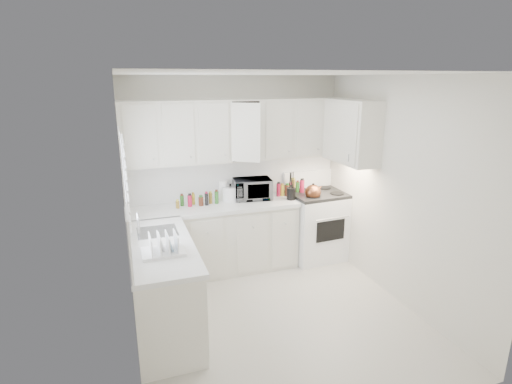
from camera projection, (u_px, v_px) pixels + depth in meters
name	position (u px, v px, depth m)	size (l,w,h in m)	color
floor	(276.00, 315.00, 4.50)	(3.20, 3.20, 0.00)	#B8B4A8
ceiling	(280.00, 74.00, 3.80)	(3.20, 3.20, 0.00)	white
wall_back	(235.00, 172.00, 5.61)	(3.00, 3.00, 0.00)	beige
wall_front	(368.00, 273.00, 2.69)	(3.00, 3.00, 0.00)	beige
wall_left	(126.00, 221.00, 3.68)	(3.20, 3.20, 0.00)	beige
wall_right	(399.00, 192.00, 4.62)	(3.20, 3.20, 0.00)	beige
window_blinds	(125.00, 185.00, 3.94)	(0.06, 0.96, 1.06)	white
lower_cabinets_back	(214.00, 240.00, 5.44)	(2.22, 0.60, 0.90)	beige
lower_cabinets_left	(163.00, 288.00, 4.19)	(0.60, 1.60, 0.90)	beige
countertop_back	(214.00, 207.00, 5.30)	(2.24, 0.64, 0.05)	silver
countertop_left	(161.00, 246.00, 4.06)	(0.64, 1.62, 0.05)	silver
backsplash_back	(235.00, 177.00, 5.62)	(2.98, 0.02, 0.55)	silver
backsplash_left	(127.00, 221.00, 3.89)	(0.02, 1.60, 0.55)	silver
upper_cabinets_back	(238.00, 160.00, 5.40)	(3.00, 0.33, 0.80)	beige
upper_cabinets_right	(349.00, 162.00, 5.26)	(0.33, 0.90, 0.80)	beige
sink	(156.00, 221.00, 4.34)	(0.42, 0.38, 0.30)	gray
stove	(318.00, 216.00, 5.84)	(0.82, 0.68, 1.27)	white
tea_kettle	(313.00, 191.00, 5.52)	(0.27, 0.23, 0.25)	brown
frying_pan	(325.00, 190.00, 5.95)	(0.24, 0.40, 0.04)	black
microwave	(252.00, 187.00, 5.53)	(0.51, 0.28, 0.35)	gray
rice_cooker	(230.00, 192.00, 5.46)	(0.23, 0.23, 0.23)	white
paper_towel	(223.00, 191.00, 5.48)	(0.12, 0.12, 0.27)	white
utensil_crock	(291.00, 185.00, 5.49)	(0.13, 0.13, 0.40)	black
dish_rack	(162.00, 243.00, 3.80)	(0.40, 0.30, 0.22)	white
spice_left_0	(177.00, 201.00, 5.25)	(0.06, 0.06, 0.13)	olive
spice_left_1	(184.00, 202.00, 5.19)	(0.06, 0.06, 0.13)	#296622
spice_left_2	(188.00, 200.00, 5.30)	(0.06, 0.06, 0.13)	#A81637
spice_left_3	(195.00, 201.00, 5.24)	(0.06, 0.06, 0.13)	gold
spice_left_4	(199.00, 199.00, 5.35)	(0.06, 0.06, 0.13)	#522617
spice_left_5	(206.00, 200.00, 5.29)	(0.06, 0.06, 0.13)	black
spice_left_6	(210.00, 198.00, 5.39)	(0.06, 0.06, 0.13)	olive
spice_left_7	(217.00, 199.00, 5.34)	(0.06, 0.06, 0.13)	#296622
sauce_right_0	(277.00, 189.00, 5.73)	(0.06, 0.06, 0.19)	#A81637
sauce_right_1	(282.00, 189.00, 5.69)	(0.06, 0.06, 0.19)	gold
sauce_right_2	(284.00, 188.00, 5.76)	(0.06, 0.06, 0.19)	#522617
sauce_right_3	(289.00, 189.00, 5.73)	(0.06, 0.06, 0.19)	black
sauce_right_4	(291.00, 187.00, 5.80)	(0.06, 0.06, 0.19)	olive
sauce_right_5	(296.00, 188.00, 5.76)	(0.06, 0.06, 0.19)	#296622
sauce_right_6	(298.00, 187.00, 5.83)	(0.06, 0.06, 0.19)	#A81637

